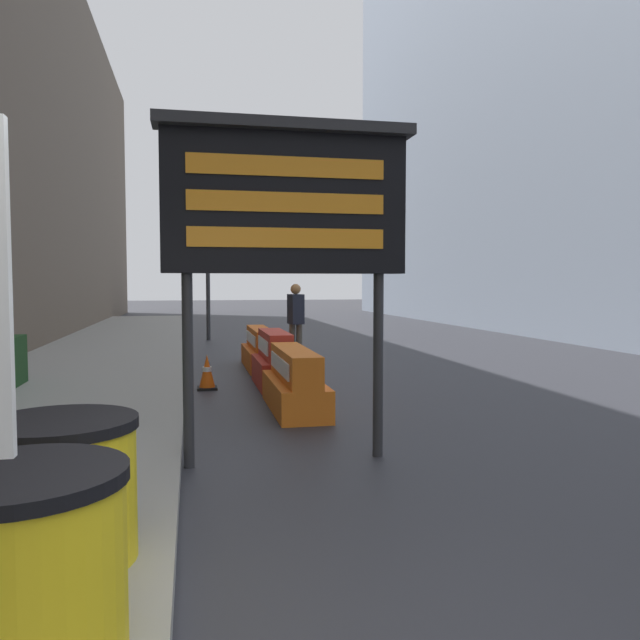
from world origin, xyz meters
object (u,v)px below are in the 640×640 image
object	(u,v)px
barrel_drum_middle	(61,490)
traffic_cone_mid	(308,369)
barrel_drum_foreground	(23,568)
pedestrian_worker	(296,316)
jersey_barrier_orange_far	(260,350)
jersey_barrier_red_striped	(275,362)
jersey_barrier_orange_near	(295,383)
message_board	(286,204)
traffic_cone_near	(207,372)
traffic_light_near_curb	(208,231)

from	to	relation	value
barrel_drum_middle	traffic_cone_mid	xyz separation A→B (m)	(2.53, 6.09, -0.23)
barrel_drum_foreground	traffic_cone_mid	size ratio (longest dim) A/B	1.25
barrel_drum_middle	pedestrian_worker	xyz separation A→B (m)	(2.93, 9.72, 0.43)
jersey_barrier_orange_far	jersey_barrier_red_striped	bearing A→B (deg)	-90.00
jersey_barrier_orange_near	jersey_barrier_orange_far	size ratio (longest dim) A/B	0.93
message_board	jersey_barrier_red_striped	size ratio (longest dim) A/B	1.94
jersey_barrier_orange_far	pedestrian_worker	bearing A→B (deg)	46.61
message_board	jersey_barrier_orange_far	distance (m)	6.94
barrel_drum_foreground	jersey_barrier_orange_far	distance (m)	9.98
traffic_cone_near	traffic_light_near_curb	world-z (taller)	traffic_light_near_curb
traffic_light_near_curb	jersey_barrier_red_striped	bearing A→B (deg)	-84.36
barrel_drum_middle	jersey_barrier_orange_near	world-z (taller)	barrel_drum_middle
message_board	traffic_light_near_curb	distance (m)	13.00
jersey_barrier_orange_far	traffic_cone_near	world-z (taller)	jersey_barrier_orange_far
barrel_drum_middle	jersey_barrier_red_striped	size ratio (longest dim) A/B	0.51
barrel_drum_middle	traffic_cone_mid	distance (m)	6.59
barrel_drum_middle	traffic_cone_mid	size ratio (longest dim) A/B	1.25
traffic_cone_mid	traffic_light_near_curb	distance (m)	9.62
message_board	jersey_barrier_red_striped	xyz separation A→B (m)	(0.47, 4.38, -2.04)
jersey_barrier_orange_far	traffic_cone_near	bearing A→B (deg)	-115.24
barrel_drum_foreground	pedestrian_worker	size ratio (longest dim) A/B	0.50
barrel_drum_foreground	barrel_drum_middle	world-z (taller)	same
jersey_barrier_orange_far	traffic_cone_mid	xyz separation A→B (m)	(0.47, -2.71, -0.02)
barrel_drum_foreground	jersey_barrier_red_striped	world-z (taller)	barrel_drum_foreground
message_board	traffic_cone_mid	bearing A→B (deg)	76.41
barrel_drum_middle	traffic_cone_mid	bearing A→B (deg)	67.43
jersey_barrier_red_striped	traffic_cone_mid	distance (m)	0.68
jersey_barrier_orange_far	traffic_light_near_curb	world-z (taller)	traffic_light_near_curb
message_board	jersey_barrier_red_striped	distance (m)	4.86
barrel_drum_middle	jersey_barrier_red_striped	bearing A→B (deg)	72.61
barrel_drum_foreground	traffic_light_near_curb	distance (m)	16.39
barrel_drum_foreground	traffic_cone_mid	distance (m)	7.48
message_board	pedestrian_worker	size ratio (longest dim) A/B	1.89
traffic_cone_near	jersey_barrier_red_striped	bearing A→B (deg)	6.75
barrel_drum_foreground	jersey_barrier_orange_near	distance (m)	5.89
barrel_drum_middle	jersey_barrier_orange_near	distance (m)	5.01
message_board	jersey_barrier_orange_near	xyz separation A→B (m)	(0.47, 2.37, -2.08)
barrel_drum_middle	pedestrian_worker	size ratio (longest dim) A/B	0.50
traffic_cone_near	traffic_light_near_curb	xyz separation A→B (m)	(0.26, 8.72, 2.94)
barrel_drum_middle	barrel_drum_foreground	bearing A→B (deg)	-87.55
jersey_barrier_orange_far	traffic_cone_near	size ratio (longest dim) A/B	3.84
traffic_cone_near	traffic_cone_mid	world-z (taller)	traffic_cone_mid
jersey_barrier_orange_far	barrel_drum_foreground	bearing A→B (deg)	-101.68
traffic_light_near_curb	jersey_barrier_orange_far	bearing A→B (deg)	-82.41
pedestrian_worker	jersey_barrier_orange_far	bearing A→B (deg)	128.84
traffic_cone_mid	barrel_drum_foreground	bearing A→B (deg)	-109.43
barrel_drum_middle	message_board	world-z (taller)	message_board
barrel_drum_foreground	jersey_barrier_red_striped	bearing A→B (deg)	75.02
jersey_barrier_red_striped	traffic_cone_near	distance (m)	1.12
jersey_barrier_red_striped	traffic_light_near_curb	xyz separation A→B (m)	(-0.85, 8.59, 2.82)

